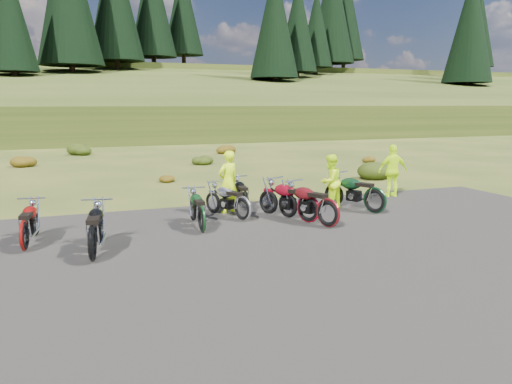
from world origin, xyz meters
name	(u,v)px	position (x,y,z in m)	size (l,w,h in m)	color
ground	(253,237)	(0.00, 0.00, 0.00)	(300.00, 300.00, 0.00)	#354617
gravel_pad	(287,261)	(0.00, -2.00, 0.00)	(20.00, 12.00, 0.04)	black
hill_slope	(104,131)	(0.00, 50.00, 0.00)	(300.00, 46.00, 3.00)	#2E4015
hill_plateau	(85,118)	(0.00, 110.00, 0.00)	(300.00, 90.00, 9.17)	#2E4015
conifer_21	(9,14)	(-9.00, 50.00, 12.56)	(5.28, 5.28, 14.00)	black
conifer_24	(152,2)	(9.00, 68.00, 18.16)	(7.04, 7.04, 18.00)	black
conifer_25	(183,8)	(15.00, 74.00, 18.66)	(6.60, 6.60, 17.00)	black
conifer_26	(275,21)	(21.00, 49.00, 13.37)	(6.16, 6.16, 16.00)	black
conifer_27	(298,24)	(27.00, 55.00, 14.06)	(5.72, 5.72, 15.00)	black
conifer_28	(316,28)	(33.00, 61.00, 14.76)	(5.28, 5.28, 14.00)	black
conifer_29	(332,9)	(39.00, 67.00, 18.97)	(7.92, 7.92, 20.00)	black
conifer_30	(345,13)	(45.00, 73.00, 19.66)	(7.48, 7.48, 19.00)	black
conifer_31	(470,26)	(51.00, 48.00, 14.18)	(7.04, 7.04, 18.00)	black
conifer_32	(472,29)	(57.00, 54.00, 14.87)	(6.60, 6.60, 17.00)	black
conifer_33	(473,31)	(63.00, 60.00, 15.56)	(6.16, 6.16, 16.00)	black
conifer_34	(475,33)	(69.00, 66.00, 16.26)	(5.72, 5.72, 15.00)	black
conifer_35	(476,35)	(75.00, 72.00, 16.95)	(5.28, 5.28, 14.00)	black
conifer_36	(478,24)	(81.00, 78.00, 20.16)	(7.92, 7.92, 20.00)	black
shrub_2	(23,160)	(-6.20, 16.60, 0.38)	(1.30, 1.30, 0.77)	brown
shrub_3	(81,148)	(-3.30, 21.90, 0.46)	(1.56, 1.56, 0.92)	black
shrub_4	(165,177)	(-0.40, 9.20, 0.23)	(0.77, 0.77, 0.45)	brown
shrub_5	(202,159)	(2.50, 14.50, 0.31)	(1.03, 1.03, 0.61)	black
shrub_6	(225,148)	(5.40, 19.80, 0.38)	(1.30, 1.30, 0.77)	brown
shrub_7	(377,168)	(8.30, 7.10, 0.46)	(1.56, 1.56, 0.92)	black
shrub_8	(366,158)	(11.20, 12.40, 0.23)	(0.77, 0.77, 0.45)	brown
motorcycle_0	(93,263)	(-3.69, -0.71, 0.00)	(2.08, 0.69, 1.09)	black
motorcycle_1	(25,252)	(-5.02, 0.57, 0.00)	(1.90, 0.63, 0.99)	maroon
motorcycle_2	(202,234)	(-1.05, 0.73, 0.00)	(1.89, 0.63, 0.99)	#0E3314
motorcycle_3	(243,222)	(0.29, 1.58, 0.00)	(1.91, 0.64, 1.00)	#B6B7BB
motorcycle_4	(328,228)	(2.10, 0.11, 0.00)	(2.13, 0.71, 1.12)	#560E12
motorcycle_5	(246,215)	(0.66, 2.37, 0.00)	(1.88, 0.63, 0.98)	black
motorcycle_6	(308,223)	(1.86, 0.76, 0.00)	(2.14, 0.71, 1.12)	maroon
motorcycle_7	(374,214)	(4.17, 1.11, 0.00)	(2.15, 0.72, 1.12)	black
person_middle	(228,183)	(0.24, 2.70, 0.90)	(0.66, 0.43, 1.81)	#D0FF0D
person_right_a	(330,183)	(3.27, 2.16, 0.82)	(0.80, 0.62, 1.64)	#D0FF0D
person_right_b	(393,171)	(6.25, 3.19, 0.89)	(1.04, 0.43, 1.78)	#D0FF0D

